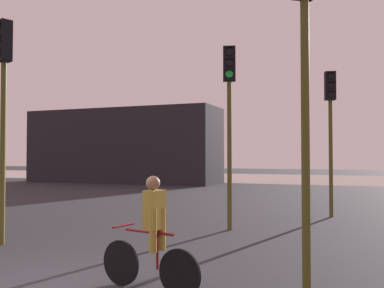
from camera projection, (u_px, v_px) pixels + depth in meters
name	position (u px, v px, depth m)	size (l,w,h in m)	color
water_strip	(304.00, 179.00, 36.20)	(80.00, 16.00, 0.01)	#9E937F
distant_building	(123.00, 146.00, 31.21)	(14.19, 4.00, 5.28)	black
traffic_light_near_right	(305.00, 45.00, 6.07)	(0.40, 0.42, 5.05)	#4C4719
traffic_light_center	(229.00, 103.00, 11.08)	(0.38, 0.39, 4.75)	#4C4719
traffic_light_far_right	(330.00, 116.00, 13.41)	(0.37, 0.39, 4.56)	#4C4719
traffic_light_near_left	(3.00, 89.00, 9.27)	(0.39, 0.41, 4.85)	#4C4719
cyclist	(152.00, 233.00, 5.97)	(1.68, 0.52, 1.62)	black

